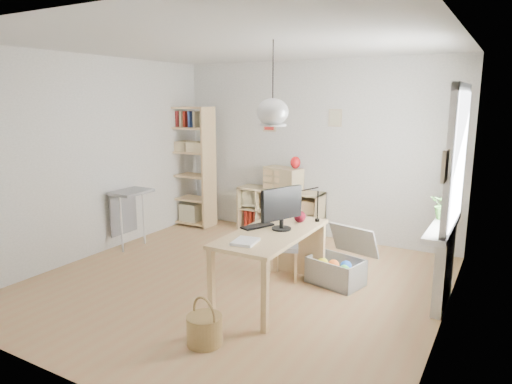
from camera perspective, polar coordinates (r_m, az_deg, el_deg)
The scene contains 20 objects.
ground at distance 5.49m, azimuth -2.50°, elevation -11.24°, with size 4.50×4.50×0.00m, color #A98454.
room_shell at distance 4.66m, azimuth 2.10°, elevation 9.98°, with size 4.50×4.50×4.50m.
window_unit at distance 4.93m, azimuth 23.90°, elevation 3.83°, with size 0.07×1.16×1.46m.
radiator at distance 5.20m, azimuth 22.46°, elevation -8.77°, with size 0.10×0.80×0.80m, color white.
windowsill at distance 5.08m, azimuth 22.28°, elevation -4.15°, with size 0.22×1.20×0.06m, color white.
desk at distance 4.89m, azimuth 1.98°, elevation -5.99°, with size 0.70×1.50×0.75m.
cube_shelf at distance 7.34m, azimuth 3.01°, elevation -2.85°, with size 1.40×0.38×0.72m.
tall_bookshelf at distance 7.78m, azimuth -8.24°, elevation 3.80°, with size 0.80×0.38×2.00m.
side_table at distance 6.79m, azimuth -15.67°, elevation -1.27°, with size 0.40×0.55×0.85m.
chair at distance 5.55m, azimuth 3.36°, elevation -6.22°, with size 0.50×0.50×0.77m.
wicker_basket at distance 4.22m, azimuth -6.45°, elevation -16.61°, with size 0.32×0.32×0.44m.
storage_chest at distance 5.51m, azimuth 10.38°, elevation -9.03°, with size 0.75×0.80×0.64m.
monitor at distance 4.87m, azimuth 3.24°, elevation -1.77°, with size 0.25×0.50×0.46m.
keyboard at distance 5.02m, azimuth 0.17°, elevation -4.28°, with size 0.14×0.37×0.02m, color black.
task_lamp at distance 5.24m, azimuth 5.77°, elevation -0.82°, with size 0.36×0.13×0.38m.
yarn_ball at distance 5.20m, azimuth 5.49°, elevation -3.08°, with size 0.14×0.14×0.14m, color #43090D.
paper_tray at distance 4.48m, azimuth -1.34°, elevation -6.21°, with size 0.22×0.27×0.03m, color white.
drawer_chest at distance 7.15m, azimuth 3.42°, elevation 1.66°, with size 0.62×0.28×0.36m, color #CFBC88.
red_vase at distance 7.02m, azimuth 4.95°, elevation 3.70°, with size 0.16×0.16×0.19m, color #A30D10.
potted_plant at distance 5.27m, azimuth 22.58°, elevation -1.49°, with size 0.29×0.25×0.32m, color #356827.
Camera 1 is at (2.71, -4.28, 2.14)m, focal length 32.00 mm.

